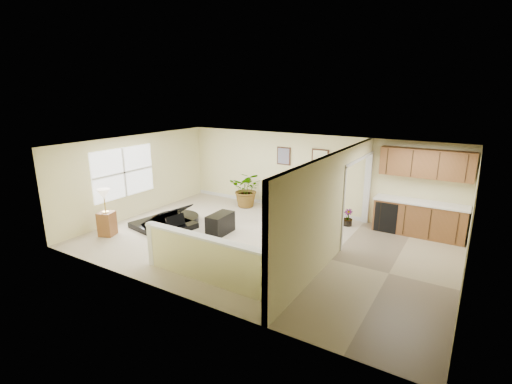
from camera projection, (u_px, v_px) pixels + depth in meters
The scene contains 20 objects.
floor at pixel (262, 243), 9.51m from camera, with size 9.00×9.00×0.00m, color tan.
back_wall at pixel (311, 174), 11.66m from camera, with size 9.00×0.04×2.50m, color beige.
front_wall at pixel (179, 235), 6.71m from camera, with size 9.00×0.04×2.50m, color beige.
left_wall at pixel (137, 176), 11.44m from camera, with size 0.04×6.00×2.50m, color beige.
right_wall at pixel (470, 231), 6.93m from camera, with size 0.04×6.00×2.50m, color beige.
ceiling at pixel (263, 146), 8.86m from camera, with size 9.00×6.00×0.04m, color silver.
kitchen_vinyl at pixel (389, 273), 7.93m from camera, with size 2.70×6.00×0.01m, color tan.
interior_partition at pixel (336, 207), 8.50m from camera, with size 0.18×5.99×2.50m.
pony_half_wall at pixel (208, 259), 7.45m from camera, with size 3.42×0.22×1.00m.
left_window at pixel (124, 172), 10.97m from camera, with size 0.05×2.15×1.45m, color white.
wall_art_left at pixel (284, 156), 11.98m from camera, with size 0.48×0.04×0.58m.
wall_mirror at pixel (320, 158), 11.34m from camera, with size 0.55×0.04×0.55m.
kitchen_cabinets at pixel (416, 203), 9.94m from camera, with size 2.36×0.65×2.33m.
piano at pixel (165, 206), 10.57m from camera, with size 2.00×2.03×1.47m.
piano_bench at pixel (220, 224), 10.10m from camera, with size 0.43×0.84×0.56m, color black.
loveseat at pixel (303, 205), 11.70m from camera, with size 1.57×1.09×0.80m.
accent_table at pixel (284, 198), 11.96m from camera, with size 0.47×0.47×0.67m.
palm_plant at pixel (247, 189), 12.40m from camera, with size 1.33×1.23×1.22m.
small_plant at pixel (348, 219), 10.73m from camera, with size 0.32×0.32×0.49m.
lamp_stand at pixel (106, 216), 9.92m from camera, with size 0.49×0.49×1.29m.
Camera 1 is at (4.46, -7.63, 3.78)m, focal length 26.00 mm.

